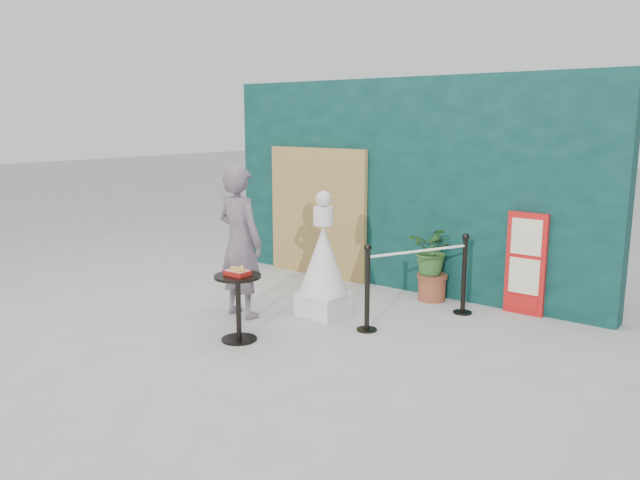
{
  "coord_description": "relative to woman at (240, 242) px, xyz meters",
  "views": [
    {
      "loc": [
        4.51,
        -4.63,
        2.44
      ],
      "look_at": [
        0.0,
        1.2,
        1.0
      ],
      "focal_mm": 35.0,
      "sensor_mm": 36.0,
      "label": 1
    }
  ],
  "objects": [
    {
      "name": "back_wall",
      "position": [
        0.88,
        2.43,
        0.56
      ],
      "size": [
        6.0,
        0.3,
        3.0
      ],
      "primitive_type": "cube",
      "color": "#092A29",
      "rests_on": "ground"
    },
    {
      "name": "food_basket",
      "position": [
        0.61,
        -0.65,
        -0.16
      ],
      "size": [
        0.26,
        0.19,
        0.11
      ],
      "color": "#AB1B12",
      "rests_on": "cafe_table"
    },
    {
      "name": "woman",
      "position": [
        0.0,
        0.0,
        0.0
      ],
      "size": [
        0.72,
        0.49,
        1.89
      ],
      "primitive_type": "imported",
      "rotation": [
        0.0,
        0.0,
        3.08
      ],
      "color": "slate",
      "rests_on": "ground"
    },
    {
      "name": "ground",
      "position": [
        0.88,
        -0.72,
        -0.94
      ],
      "size": [
        60.0,
        60.0,
        0.0
      ],
      "primitive_type": "plane",
      "color": "#ADAAA5",
      "rests_on": "ground"
    },
    {
      "name": "planter",
      "position": [
        1.57,
        2.07,
        -0.34
      ],
      "size": [
        0.61,
        0.53,
        1.04
      ],
      "color": "#974031",
      "rests_on": "ground"
    },
    {
      "name": "bamboo_fence",
      "position": [
        -0.52,
        2.22,
        0.06
      ],
      "size": [
        1.8,
        0.08,
        2.0
      ],
      "primitive_type": "cube",
      "color": "tan",
      "rests_on": "ground"
    },
    {
      "name": "statue",
      "position": [
        0.8,
        0.65,
        -0.3
      ],
      "size": [
        0.61,
        0.61,
        1.57
      ],
      "color": "white",
      "rests_on": "ground"
    },
    {
      "name": "stanchion_barrier",
      "position": [
        1.86,
        1.14,
        -0.45
      ],
      "size": [
        0.84,
        1.54,
        1.03
      ],
      "color": "black",
      "rests_on": "ground"
    },
    {
      "name": "menu_board",
      "position": [
        2.78,
        2.23,
        -0.29
      ],
      "size": [
        0.5,
        0.07,
        1.3
      ],
      "color": "red",
      "rests_on": "ground"
    },
    {
      "name": "cafe_table",
      "position": [
        0.61,
        -0.66,
        -0.45
      ],
      "size": [
        0.52,
        0.52,
        0.75
      ],
      "color": "black",
      "rests_on": "ground"
    }
  ]
}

